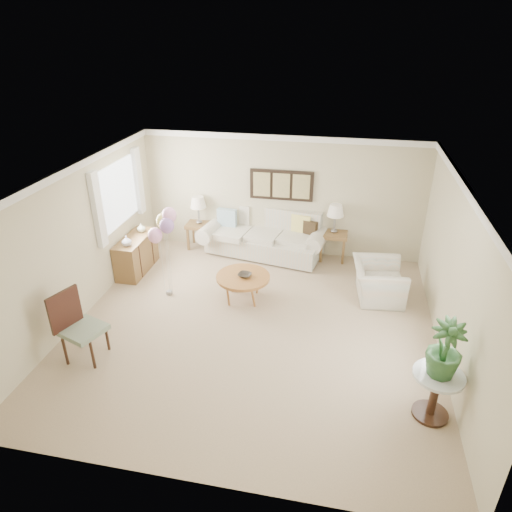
# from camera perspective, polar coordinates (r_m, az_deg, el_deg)

# --- Properties ---
(ground_plane) EXTENTS (6.00, 6.00, 0.00)m
(ground_plane) POSITION_cam_1_polar(r_m,az_deg,el_deg) (7.82, -0.35, -8.90)
(ground_plane) COLOR tan
(room_shell) EXTENTS (6.04, 6.04, 2.60)m
(room_shell) POSITION_cam_1_polar(r_m,az_deg,el_deg) (7.09, -1.11, 2.35)
(room_shell) COLOR #C4BA95
(room_shell) RESTS_ON ground
(wall_art_triptych) EXTENTS (1.35, 0.06, 0.65)m
(wall_art_triptych) POSITION_cam_1_polar(r_m,az_deg,el_deg) (9.74, 3.19, 8.82)
(wall_art_triptych) COLOR black
(wall_art_triptych) RESTS_ON ground
(sofa) EXTENTS (2.89, 1.44, 1.00)m
(sofa) POSITION_cam_1_polar(r_m,az_deg,el_deg) (10.07, 1.16, 2.42)
(sofa) COLOR beige
(sofa) RESTS_ON ground
(end_table_left) EXTENTS (0.55, 0.50, 0.60)m
(end_table_left) POSITION_cam_1_polar(r_m,az_deg,el_deg) (10.38, -7.08, 3.63)
(end_table_left) COLOR brown
(end_table_left) RESTS_ON ground
(end_table_right) EXTENTS (0.58, 0.53, 0.63)m
(end_table_right) POSITION_cam_1_polar(r_m,az_deg,el_deg) (9.90, 9.66, 2.43)
(end_table_right) COLOR brown
(end_table_right) RESTS_ON ground
(lamp_left) EXTENTS (0.35, 0.35, 0.62)m
(lamp_left) POSITION_cam_1_polar(r_m,az_deg,el_deg) (10.16, -7.26, 6.59)
(lamp_left) COLOR gray
(lamp_left) RESTS_ON end_table_left
(lamp_right) EXTENTS (0.35, 0.35, 0.62)m
(lamp_right) POSITION_cam_1_polar(r_m,az_deg,el_deg) (9.67, 9.93, 5.53)
(lamp_right) COLOR gray
(lamp_right) RESTS_ON end_table_right
(coffee_table) EXTENTS (0.99, 0.99, 0.50)m
(coffee_table) POSITION_cam_1_polar(r_m,az_deg,el_deg) (8.32, -1.63, -2.73)
(coffee_table) COLOR #955C32
(coffee_table) RESTS_ON ground
(decor_bowl) EXTENTS (0.28, 0.28, 0.06)m
(decor_bowl) POSITION_cam_1_polar(r_m,az_deg,el_deg) (8.26, -1.42, -2.40)
(decor_bowl) COLOR #302B23
(decor_bowl) RESTS_ON coffee_table
(armchair) EXTENTS (1.00, 1.12, 0.67)m
(armchair) POSITION_cam_1_polar(r_m,az_deg,el_deg) (8.75, 15.01, -3.05)
(armchair) COLOR beige
(armchair) RESTS_ON ground
(side_table) EXTENTS (0.64, 0.64, 0.69)m
(side_table) POSITION_cam_1_polar(r_m,az_deg,el_deg) (6.41, 21.65, -14.70)
(side_table) COLOR silver
(side_table) RESTS_ON ground
(potted_plant) EXTENTS (0.49, 0.49, 0.78)m
(potted_plant) POSITION_cam_1_polar(r_m,az_deg,el_deg) (6.07, 22.56, -10.69)
(potted_plant) COLOR #28552D
(potted_plant) RESTS_ON side_table
(accent_chair) EXTENTS (0.71, 0.71, 1.14)m
(accent_chair) POSITION_cam_1_polar(r_m,az_deg,el_deg) (7.37, -21.41, -7.96)
(accent_chair) COLOR gray
(accent_chair) RESTS_ON ground
(credenza) EXTENTS (0.46, 1.20, 0.74)m
(credenza) POSITION_cam_1_polar(r_m,az_deg,el_deg) (9.67, -14.73, 0.22)
(credenza) COLOR brown
(credenza) RESTS_ON ground
(vase_white) EXTENTS (0.26, 0.26, 0.20)m
(vase_white) POSITION_cam_1_polar(r_m,az_deg,el_deg) (9.17, -15.89, 1.83)
(vase_white) COLOR silver
(vase_white) RESTS_ON credenza
(vase_sage) EXTENTS (0.23, 0.23, 0.18)m
(vase_sage) POSITION_cam_1_polar(r_m,az_deg,el_deg) (9.73, -14.17, 3.46)
(vase_sage) COLOR beige
(vase_sage) RESTS_ON credenza
(balloon_cluster) EXTENTS (0.50, 0.41, 1.74)m
(balloon_cluster) POSITION_cam_1_polar(r_m,az_deg,el_deg) (8.20, -11.46, 3.83)
(balloon_cluster) COLOR gray
(balloon_cluster) RESTS_ON ground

